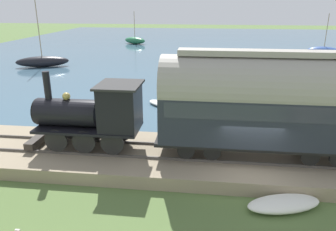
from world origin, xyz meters
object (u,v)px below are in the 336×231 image
object	(u,v)px
rowboat_off_pier	(188,119)
beached_dinghy	(284,204)
sailboat_green	(135,40)
sailboat_black	(43,61)
rowboat_near_shore	(160,103)
passenger_coach	(263,101)
sailboat_blue	(324,51)
steam_locomotive	(95,112)

from	to	relation	value
rowboat_off_pier	beached_dinghy	xyz separation A→B (m)	(-8.88, -4.12, 0.04)
sailboat_green	rowboat_off_pier	size ratio (longest dim) A/B	1.90
sailboat_black	rowboat_near_shore	size ratio (longest dim) A/B	4.04
passenger_coach	sailboat_blue	distance (m)	38.45
sailboat_black	rowboat_off_pier	xyz separation A→B (m)	(-16.42, -18.03, -0.47)
steam_locomotive	rowboat_near_shore	xyz separation A→B (m)	(9.02, -1.68, -2.28)
steam_locomotive	rowboat_off_pier	bearing A→B (deg)	-33.78
beached_dinghy	steam_locomotive	bearing A→B (deg)	69.47
steam_locomotive	passenger_coach	world-z (taller)	passenger_coach
sailboat_black	steam_locomotive	bearing A→B (deg)	-168.71
sailboat_blue	sailboat_black	world-z (taller)	sailboat_black
sailboat_blue	rowboat_off_pier	xyz separation A→B (m)	(-29.86, 17.49, -0.43)
sailboat_black	sailboat_green	bearing A→B (deg)	-35.62
sailboat_green	sailboat_black	bearing A→B (deg)	-167.25
rowboat_off_pier	rowboat_near_shore	size ratio (longest dim) A/B	1.32
passenger_coach	beached_dinghy	distance (m)	4.31
sailboat_blue	sailboat_black	size ratio (longest dim) A/B	0.63
steam_locomotive	passenger_coach	distance (m)	7.48
steam_locomotive	sailboat_black	size ratio (longest dim) A/B	0.59
sailboat_black	rowboat_off_pier	size ratio (longest dim) A/B	3.06
steam_locomotive	sailboat_black	bearing A→B (deg)	32.32
beached_dinghy	rowboat_off_pier	bearing A→B (deg)	24.89
sailboat_black	passenger_coach	bearing A→B (deg)	-157.01
steam_locomotive	rowboat_near_shore	bearing A→B (deg)	-10.57
passenger_coach	sailboat_black	distance (m)	31.11
sailboat_green	rowboat_near_shore	world-z (taller)	sailboat_green
passenger_coach	sailboat_blue	size ratio (longest dim) A/B	1.60
steam_locomotive	sailboat_blue	distance (m)	41.69
sailboat_black	sailboat_green	xyz separation A→B (m)	(22.86, -5.95, -0.03)
sailboat_black	rowboat_off_pier	distance (m)	24.39
passenger_coach	sailboat_black	bearing A→B (deg)	44.02
rowboat_near_shore	sailboat_black	bearing A→B (deg)	91.39
steam_locomotive	passenger_coach	xyz separation A→B (m)	(0.00, -7.44, 0.81)
passenger_coach	sailboat_black	size ratio (longest dim) A/B	1.00
sailboat_blue	sailboat_green	world-z (taller)	sailboat_blue
steam_locomotive	beached_dinghy	distance (m)	8.87
steam_locomotive	sailboat_green	xyz separation A→B (m)	(45.15, 8.15, -1.82)
sailboat_green	beached_dinghy	size ratio (longest dim) A/B	1.88
rowboat_off_pier	sailboat_green	bearing A→B (deg)	46.80
passenger_coach	rowboat_near_shore	size ratio (longest dim) A/B	4.05
steam_locomotive	sailboat_blue	xyz separation A→B (m)	(35.73, -21.41, -1.83)
rowboat_off_pier	passenger_coach	bearing A→B (deg)	-119.35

